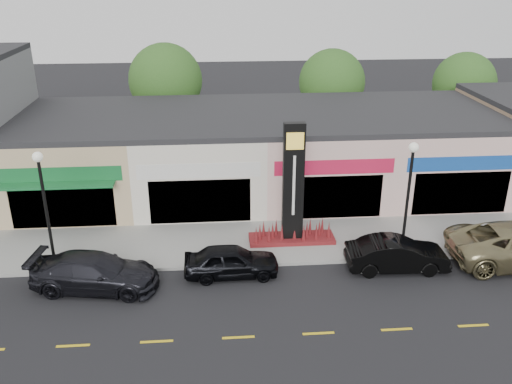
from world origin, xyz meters
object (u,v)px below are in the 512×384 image
pylon_sign (293,201)px  car_black_sedan (231,261)px  lamp_west_near (45,199)px  lamp_east_near (409,188)px  car_dark_sedan (95,272)px  car_black_conv (397,254)px

pylon_sign → car_black_sedan: size_ratio=1.44×
lamp_west_near → lamp_east_near: size_ratio=1.00×
pylon_sign → car_dark_sedan: bearing=-159.1°
lamp_west_near → car_black_conv: lamp_west_near is taller
pylon_sign → car_black_conv: pylon_sign is taller
lamp_east_near → car_black_conv: size_ratio=1.20×
car_black_sedan → lamp_west_near: bearing=81.1°
car_black_sedan → lamp_east_near: bearing=-83.6°
car_dark_sedan → car_black_sedan: car_dark_sedan is taller
lamp_east_near → car_black_conv: (-0.65, -1.16, -2.73)m
lamp_west_near → car_black_conv: size_ratio=1.20×
pylon_sign → car_dark_sedan: (-8.86, -3.38, -1.50)m
lamp_west_near → pylon_sign: bearing=8.8°
lamp_east_near → pylon_sign: 5.42m
pylon_sign → car_black_sedan: bearing=-138.0°
lamp_west_near → pylon_sign: size_ratio=0.91×
car_dark_sedan → lamp_east_near: bearing=-74.3°
lamp_west_near → car_dark_sedan: 3.84m
pylon_sign → car_dark_sedan: 9.60m
pylon_sign → car_black_sedan: (-3.08, -2.78, -1.57)m
car_black_sedan → car_black_conv: car_black_conv is taller
car_black_conv → lamp_west_near: bearing=87.9°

